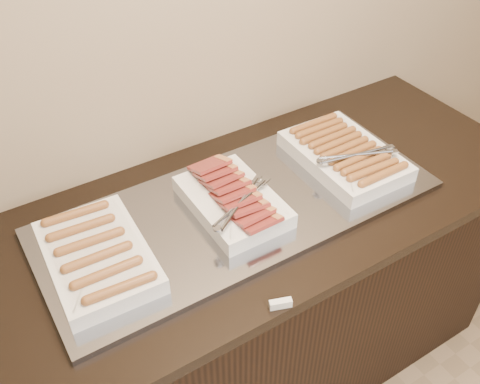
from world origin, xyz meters
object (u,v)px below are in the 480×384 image
(warming_tray, at_px, (240,207))
(dish_right, at_px, (345,154))
(dish_left, at_px, (97,256))
(dish_center, at_px, (233,200))
(counter, at_px, (234,306))

(warming_tray, bearing_deg, dish_right, -0.45)
(dish_left, bearing_deg, dish_right, 2.29)
(dish_center, bearing_deg, dish_left, 179.57)
(dish_left, bearing_deg, warming_tray, 2.50)
(counter, height_order, dish_right, dish_right)
(dish_left, distance_m, dish_right, 0.84)
(counter, distance_m, dish_right, 0.66)
(warming_tray, xyz_separation_m, dish_right, (0.40, -0.00, 0.04))
(dish_left, bearing_deg, dish_center, 1.91)
(counter, distance_m, dish_center, 0.50)
(counter, bearing_deg, dish_right, -0.43)
(dish_left, relative_size, dish_center, 1.07)
(warming_tray, xyz_separation_m, dish_left, (-0.44, -0.00, 0.04))
(warming_tray, distance_m, dish_left, 0.44)
(warming_tray, xyz_separation_m, dish_center, (-0.03, -0.00, 0.04))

